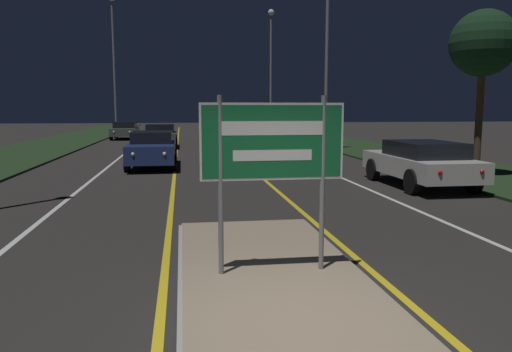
{
  "coord_description": "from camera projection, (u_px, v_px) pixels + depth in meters",
  "views": [
    {
      "loc": [
        -1.22,
        -4.82,
        2.36
      ],
      "look_at": [
        0.0,
        3.31,
        1.25
      ],
      "focal_mm": 35.0,
      "sensor_mm": 36.0,
      "label": 1
    }
  ],
  "objects": [
    {
      "name": "streetlight_right_near",
      "position": [
        327.0,
        47.0,
        26.76
      ],
      "size": [
        0.46,
        0.46,
        9.37
      ],
      "color": "gray",
      "rests_on": "ground_plane"
    },
    {
      "name": "car_receding_1",
      "position": [
        304.0,
        138.0,
        27.72
      ],
      "size": [
        1.97,
        4.45,
        1.38
      ],
      "color": "maroon",
      "rests_on": "ground_plane"
    },
    {
      "name": "verge_left",
      "position": [
        4.0,
        158.0,
        23.42
      ],
      "size": [
        5.0,
        100.0,
        0.08
      ],
      "color": "#1E3319",
      "rests_on": "ground_plane"
    },
    {
      "name": "streetlight_right_far",
      "position": [
        271.0,
        59.0,
        40.91
      ],
      "size": [
        0.5,
        0.5,
        10.35
      ],
      "color": "gray",
      "rests_on": "ground_plane"
    },
    {
      "name": "streetlight_left_far",
      "position": [
        114.0,
        51.0,
        38.51
      ],
      "size": [
        0.5,
        0.5,
        10.97
      ],
      "color": "gray",
      "rests_on": "ground_plane"
    },
    {
      "name": "median_island",
      "position": [
        272.0,
        275.0,
        6.99
      ],
      "size": [
        2.61,
        6.45,
        0.1
      ],
      "color": "#999993",
      "rests_on": "ground_plane"
    },
    {
      "name": "lane_line_white_right",
      "position": [
        272.0,
        148.0,
        30.33
      ],
      "size": [
        0.12,
        70.0,
        0.01
      ],
      "color": "silver",
      "rests_on": "ground_plane"
    },
    {
      "name": "lane_line_white_left",
      "position": [
        130.0,
        149.0,
        29.1
      ],
      "size": [
        0.12,
        70.0,
        0.01
      ],
      "color": "silver",
      "rests_on": "ground_plane"
    },
    {
      "name": "roadside_palm_right",
      "position": [
        483.0,
        45.0,
        16.49
      ],
      "size": [
        2.19,
        2.19,
        5.52
      ],
      "color": "#4C3823",
      "rests_on": "verge_right"
    },
    {
      "name": "car_receding_0",
      "position": [
        421.0,
        162.0,
        15.13
      ],
      "size": [
        2.04,
        4.67,
        1.38
      ],
      "color": "silver",
      "rests_on": "ground_plane"
    },
    {
      "name": "verge_right",
      "position": [
        388.0,
        153.0,
        26.2
      ],
      "size": [
        5.0,
        100.0,
        0.08
      ],
      "color": "#1E3319",
      "rests_on": "ground_plane"
    },
    {
      "name": "car_approaching_0",
      "position": [
        152.0,
        148.0,
        20.15
      ],
      "size": [
        1.93,
        4.62,
        1.44
      ],
      "color": "navy",
      "rests_on": "ground_plane"
    },
    {
      "name": "car_receding_2",
      "position": [
        277.0,
        129.0,
        37.86
      ],
      "size": [
        1.96,
        4.83,
        1.5
      ],
      "color": "maroon",
      "rests_on": "ground_plane"
    },
    {
      "name": "highway_sign",
      "position": [
        272.0,
        150.0,
        6.75
      ],
      "size": [
        1.97,
        0.07,
        2.44
      ],
      "color": "gray",
      "rests_on": "median_island"
    },
    {
      "name": "edge_line_white_right",
      "position": [
        319.0,
        147.0,
        30.77
      ],
      "size": [
        0.1,
        70.0,
        0.01
      ],
      "color": "silver",
      "rests_on": "ground_plane"
    },
    {
      "name": "edge_line_white_left",
      "position": [
        77.0,
        150.0,
        28.66
      ],
      "size": [
        0.1,
        70.0,
        0.01
      ],
      "color": "silver",
      "rests_on": "ground_plane"
    },
    {
      "name": "car_approaching_2",
      "position": [
        125.0,
        130.0,
        38.87
      ],
      "size": [
        1.99,
        4.43,
        1.36
      ],
      "color": "#4C514C",
      "rests_on": "ground_plane"
    },
    {
      "name": "car_receding_3",
      "position": [
        221.0,
        125.0,
        46.8
      ],
      "size": [
        2.01,
        4.5,
        1.49
      ],
      "color": "#B7B7BC",
      "rests_on": "ground_plane"
    },
    {
      "name": "centre_line_yellow_left",
      "position": [
        177.0,
        149.0,
        29.5
      ],
      "size": [
        0.12,
        70.0,
        0.01
      ],
      "color": "gold",
      "rests_on": "ground_plane"
    },
    {
      "name": "car_approaching_1",
      "position": [
        160.0,
        135.0,
        30.48
      ],
      "size": [
        2.03,
        4.27,
        1.4
      ],
      "color": "#4C514C",
      "rests_on": "ground_plane"
    },
    {
      "name": "ground_plane",
      "position": [
        303.0,
        336.0,
        5.21
      ],
      "size": [
        160.0,
        160.0,
        0.0
      ],
      "primitive_type": "plane",
      "color": "#282623"
    },
    {
      "name": "centre_line_yellow_right",
      "position": [
        227.0,
        148.0,
        29.93
      ],
      "size": [
        0.12,
        70.0,
        0.01
      ],
      "color": "gold",
      "rests_on": "ground_plane"
    }
  ]
}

